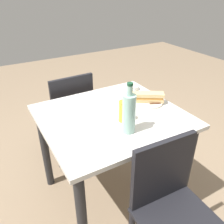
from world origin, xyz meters
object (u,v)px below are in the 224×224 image
at_px(dining_table, 112,130).
at_px(chair_far, 171,206).
at_px(knife_near, 150,104).
at_px(chair_near, 70,112).
at_px(olive_bowl, 133,87).
at_px(baguette_sandwich_near, 148,97).
at_px(plate_near, 148,102).
at_px(water_bottle, 129,113).
at_px(beer_glass, 123,111).

relative_size(dining_table, chair_far, 1.08).
relative_size(dining_table, knife_near, 5.57).
relative_size(chair_near, olive_bowl, 9.01).
bearing_deg(dining_table, knife_near, 174.13).
distance_m(chair_near, baguette_sandwich_near, 0.79).
xyz_separation_m(chair_near, knife_near, (-0.39, 0.66, 0.28)).
bearing_deg(chair_far, dining_table, -89.64).
bearing_deg(chair_near, olive_bowl, 142.75).
relative_size(dining_table, baguette_sandwich_near, 4.11).
bearing_deg(plate_near, olive_bowl, -100.81).
bearing_deg(knife_near, chair_near, -59.48).
relative_size(chair_near, plate_near, 3.97).
bearing_deg(olive_bowl, knife_near, 77.97).
bearing_deg(knife_near, water_bottle, 31.32).
bearing_deg(baguette_sandwich_near, beer_glass, 22.47).
height_order(plate_near, water_bottle, water_bottle).
bearing_deg(olive_bowl, chair_far, 68.15).
bearing_deg(plate_near, dining_table, 2.85).
bearing_deg(chair_far, knife_near, -116.54).
height_order(chair_far, knife_near, chair_far).
height_order(chair_near, plate_near, chair_near).
height_order(baguette_sandwich_near, knife_near, baguette_sandwich_near).
distance_m(chair_far, water_bottle, 0.56).
bearing_deg(dining_table, beer_glass, 102.46).
bearing_deg(water_bottle, chair_near, -85.26).
bearing_deg(knife_near, chair_far, 63.46).
distance_m(chair_near, water_bottle, 0.94).
relative_size(baguette_sandwich_near, knife_near, 1.35).
height_order(chair_near, knife_near, chair_near).
bearing_deg(olive_bowl, beer_glass, 48.31).
xyz_separation_m(baguette_sandwich_near, knife_near, (0.02, 0.05, -0.03)).
relative_size(chair_near, baguette_sandwich_near, 3.82).
height_order(dining_table, beer_glass, beer_glass).
bearing_deg(chair_far, baguette_sandwich_near, -116.00).
xyz_separation_m(chair_near, beer_glass, (-0.11, 0.73, 0.33)).
relative_size(chair_far, baguette_sandwich_near, 3.82).
bearing_deg(water_bottle, knife_near, -148.68).
relative_size(chair_near, knife_near, 5.17).
xyz_separation_m(plate_near, baguette_sandwich_near, (0.00, 0.00, 0.04)).
bearing_deg(chair_far, beer_glass, -92.13).
height_order(water_bottle, beer_glass, water_bottle).
relative_size(water_bottle, beer_glass, 2.24).
distance_m(plate_near, beer_glass, 0.32).
xyz_separation_m(chair_far, water_bottle, (0.02, -0.40, 0.39)).
bearing_deg(baguette_sandwich_near, knife_near, 71.29).
distance_m(baguette_sandwich_near, knife_near, 0.06).
bearing_deg(beer_glass, chair_near, -81.49).
xyz_separation_m(knife_near, water_bottle, (0.32, 0.19, 0.11)).
distance_m(dining_table, knife_near, 0.34).
xyz_separation_m(dining_table, baguette_sandwich_near, (-0.32, -0.02, 0.18)).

